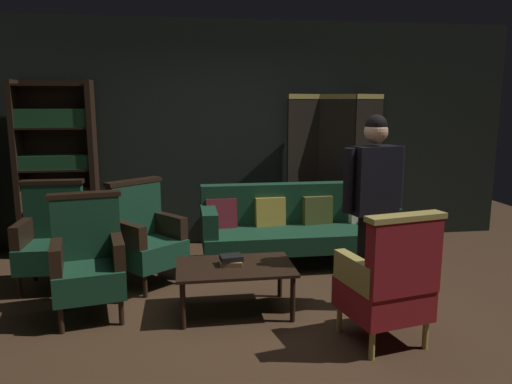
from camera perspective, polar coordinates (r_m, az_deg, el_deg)
ground_plane at (r=4.23m, az=1.66°, el=-14.75°), size 10.00×10.00×0.00m
back_wall at (r=6.27m, az=-2.25°, el=6.77°), size 7.20×0.10×2.80m
folding_screen at (r=6.30m, az=9.24°, el=2.88°), size 1.26×0.27×1.90m
bookshelf at (r=6.18m, az=-22.20°, el=2.83°), size 0.90×0.32×2.05m
velvet_couch at (r=5.53m, az=4.64°, el=-3.66°), size 2.12×0.78×0.88m
coffee_table at (r=4.26m, az=-2.47°, el=-9.15°), size 1.00×0.64×0.42m
armchair_gilt_accent at (r=3.80m, az=15.19°, el=-10.10°), size 0.68×0.68×1.04m
armchair_wing_left at (r=5.21m, az=-22.76°, el=-4.97°), size 0.60×0.58×1.04m
armchair_wing_right at (r=4.40m, az=-18.97°, el=-7.48°), size 0.68×0.67×1.04m
armchair_wing_far at (r=5.00m, az=-12.79°, el=-5.03°), size 0.81×0.81×1.04m
standing_figure at (r=4.29m, az=13.51°, el=-0.28°), size 0.58×0.30×1.70m
book_tan_leather at (r=4.26m, az=-2.91°, el=-8.21°), size 0.21×0.18×0.04m
book_black_cloth at (r=4.25m, az=-2.91°, el=-7.67°), size 0.20×0.17×0.04m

